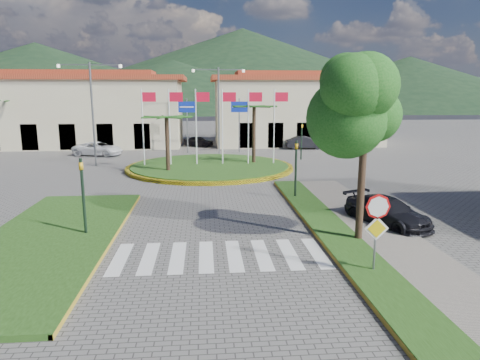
{
  "coord_description": "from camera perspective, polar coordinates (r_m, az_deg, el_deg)",
  "views": [
    {
      "loc": [
        -0.4,
        -10.36,
        5.67
      ],
      "look_at": [
        1.14,
        8.0,
        1.93
      ],
      "focal_mm": 32.0,
      "sensor_mm": 36.0,
      "label": 1
    }
  ],
  "objects": [
    {
      "name": "hill_far_east",
      "position": [
        161.55,
        21.53,
        11.88
      ],
      "size": [
        120.0,
        120.0,
        18.0
      ],
      "primitive_type": "cone",
      "color": "black",
      "rests_on": "ground"
    },
    {
      "name": "traffic_light_far",
      "position": [
        37.5,
        8.21,
        5.66
      ],
      "size": [
        0.18,
        0.15,
        3.2
      ],
      "color": "black",
      "rests_on": "ground"
    },
    {
      "name": "hill_near_back",
      "position": [
        140.71,
        -8.91,
        12.3
      ],
      "size": [
        110.0,
        110.0,
        16.0
      ],
      "primitive_type": "cone",
      "color": "black",
      "rests_on": "ground"
    },
    {
      "name": "street_lamp_west",
      "position": [
        35.44,
        -19.08,
        8.96
      ],
      "size": [
        4.8,
        0.16,
        8.0
      ],
      "color": "slate",
      "rests_on": "ground"
    },
    {
      "name": "white_van",
      "position": [
        41.85,
        -18.38,
        3.98
      ],
      "size": [
        4.91,
        3.21,
        1.26
      ],
      "primitive_type": "imported",
      "rotation": [
        0.0,
        0.0,
        1.3
      ],
      "color": "white",
      "rests_on": "ground"
    },
    {
      "name": "stop_sign",
      "position": [
        13.96,
        17.79,
        -5.21
      ],
      "size": [
        0.8,
        0.11,
        2.65
      ],
      "color": "slate",
      "rests_on": "ground"
    },
    {
      "name": "building_left",
      "position": [
        50.27,
        -20.74,
        8.74
      ],
      "size": [
        23.32,
        9.54,
        8.05
      ],
      "color": "beige",
      "rests_on": "ground"
    },
    {
      "name": "sidewalk_right",
      "position": [
        15.0,
        21.29,
        -11.24
      ],
      "size": [
        4.0,
        28.0,
        0.15
      ],
      "primitive_type": "cube",
      "color": "gray",
      "rests_on": "ground"
    },
    {
      "name": "crosswalk",
      "position": [
        15.44,
        -3.03,
        -10.05
      ],
      "size": [
        8.0,
        3.0,
        0.01
      ],
      "primitive_type": "cube",
      "color": "silver",
      "rests_on": "ground"
    },
    {
      "name": "median_left",
      "position": [
        18.33,
        -24.18,
        -7.28
      ],
      "size": [
        5.0,
        14.0,
        0.18
      ],
      "primitive_type": "cube",
      "color": "#204212",
      "rests_on": "ground"
    },
    {
      "name": "traffic_light_left",
      "position": [
        17.92,
        -20.22,
        -1.24
      ],
      "size": [
        0.15,
        0.18,
        3.2
      ],
      "color": "black",
      "rests_on": "ground"
    },
    {
      "name": "deciduous_tree",
      "position": [
        16.46,
        16.42,
        9.3
      ],
      "size": [
        3.6,
        3.6,
        6.8
      ],
      "color": "black",
      "rests_on": "ground"
    },
    {
      "name": "direction_sign_west",
      "position": [
        41.42,
        -7.08,
        8.43
      ],
      "size": [
        1.6,
        0.14,
        5.2
      ],
      "color": "slate",
      "rests_on": "ground"
    },
    {
      "name": "direction_sign_east",
      "position": [
        41.53,
        -0.09,
        8.53
      ],
      "size": [
        1.6,
        0.14,
        5.2
      ],
      "color": "slate",
      "rests_on": "ground"
    },
    {
      "name": "roundabout_island",
      "position": [
        32.83,
        -4.03,
        1.81
      ],
      "size": [
        12.7,
        12.7,
        6.0
      ],
      "color": "yellow",
      "rests_on": "ground"
    },
    {
      "name": "hill_far_west",
      "position": [
        160.06,
        -25.36,
        12.32
      ],
      "size": [
        140.0,
        140.0,
        22.0
      ],
      "primitive_type": "cone",
      "color": "black",
      "rests_on": "ground"
    },
    {
      "name": "verge_right",
      "position": [
        14.52,
        16.95,
        -11.64
      ],
      "size": [
        1.6,
        28.0,
        0.18
      ],
      "primitive_type": "cube",
      "color": "#204212",
      "rests_on": "ground"
    },
    {
      "name": "hill_far_mid",
      "position": [
        171.31,
        0.38,
        14.6
      ],
      "size": [
        180.0,
        180.0,
        30.0
      ],
      "primitive_type": "cone",
      "color": "black",
      "rests_on": "ground"
    },
    {
      "name": "ground",
      "position": [
        11.82,
        -2.38,
        -17.2
      ],
      "size": [
        160.0,
        160.0,
        0.0
      ],
      "primitive_type": "plane",
      "color": "#63605E",
      "rests_on": "ground"
    },
    {
      "name": "car_dark_a",
      "position": [
        46.96,
        -5.54,
        5.17
      ],
      "size": [
        3.47,
        2.2,
        1.1
      ],
      "primitive_type": "imported",
      "rotation": [
        0.0,
        0.0,
        1.27
      ],
      "color": "black",
      "rests_on": "ground"
    },
    {
      "name": "street_lamp_centre",
      "position": [
        40.4,
        -2.85,
        9.8
      ],
      "size": [
        4.8,
        0.16,
        8.0
      ],
      "color": "slate",
      "rests_on": "ground"
    },
    {
      "name": "car_dark_b",
      "position": [
        44.94,
        8.69,
        4.96
      ],
      "size": [
        4.06,
        1.42,
        1.34
      ],
      "primitive_type": "imported",
      "rotation": [
        0.0,
        0.0,
        1.57
      ],
      "color": "black",
      "rests_on": "ground"
    },
    {
      "name": "car_side_right",
      "position": [
        19.73,
        19.03,
        -4.02
      ],
      "size": [
        3.22,
        4.55,
        1.22
      ],
      "primitive_type": "imported",
      "rotation": [
        0.0,
        0.0,
        0.4
      ],
      "color": "black",
      "rests_on": "ground"
    },
    {
      "name": "traffic_light_right",
      "position": [
        23.19,
        7.47,
        2.13
      ],
      "size": [
        0.15,
        0.18,
        3.2
      ],
      "color": "black",
      "rests_on": "ground"
    },
    {
      "name": "building_right",
      "position": [
        49.5,
        7.43,
        9.34
      ],
      "size": [
        19.08,
        9.54,
        8.05
      ],
      "color": "beige",
      "rests_on": "ground"
    }
  ]
}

